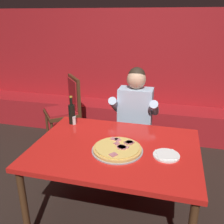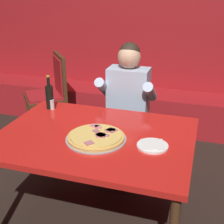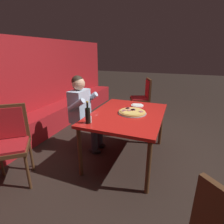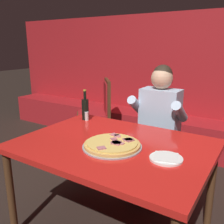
{
  "view_description": "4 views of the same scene",
  "coord_description": "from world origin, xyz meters",
  "views": [
    {
      "loc": [
        0.44,
        -1.81,
        1.8
      ],
      "look_at": [
        -0.12,
        0.34,
        0.93
      ],
      "focal_mm": 40.0,
      "sensor_mm": 36.0,
      "label": 1
    },
    {
      "loc": [
        0.71,
        -1.87,
        1.77
      ],
      "look_at": [
        0.09,
        0.14,
        0.89
      ],
      "focal_mm": 50.0,
      "sensor_mm": 36.0,
      "label": 2
    },
    {
      "loc": [
        -2.37,
        -0.67,
        1.64
      ],
      "look_at": [
        -0.12,
        0.2,
        0.79
      ],
      "focal_mm": 28.0,
      "sensor_mm": 36.0,
      "label": 3
    },
    {
      "loc": [
        0.91,
        -1.45,
        1.46
      ],
      "look_at": [
        -0.13,
        0.18,
        0.93
      ],
      "focal_mm": 40.0,
      "sensor_mm": 36.0,
      "label": 4
    }
  ],
  "objects": [
    {
      "name": "plate_white_paper",
      "position": [
        0.43,
        -0.05,
        0.77
      ],
      "size": [
        0.21,
        0.21,
        0.02
      ],
      "color": "white",
      "rests_on": "main_dining_table"
    },
    {
      "name": "beer_bottle",
      "position": [
        -0.54,
        0.36,
        0.87
      ],
      "size": [
        0.07,
        0.07,
        0.29
      ],
      "color": "black",
      "rests_on": "main_dining_table"
    },
    {
      "name": "diner_seated_blue_shirt",
      "position": [
        0.03,
        0.75,
        0.71
      ],
      "size": [
        0.53,
        0.53,
        1.27
      ],
      "color": "black",
      "rests_on": "ground_plane"
    },
    {
      "name": "dining_chair_by_booth",
      "position": [
        1.83,
        0.13,
        0.59
      ],
      "size": [
        0.57,
        0.57,
        1.01
      ],
      "color": "#4C2D19",
      "rests_on": "ground_plane"
    },
    {
      "name": "shaker_red_pepper_flakes",
      "position": [
        -0.52,
        0.35,
        0.8
      ],
      "size": [
        0.04,
        0.04,
        0.09
      ],
      "color": "silver",
      "rests_on": "main_dining_table"
    },
    {
      "name": "pizza",
      "position": [
        0.03,
        -0.07,
        0.78
      ],
      "size": [
        0.42,
        0.42,
        0.05
      ],
      "color": "#9E9EA3",
      "rests_on": "main_dining_table"
    },
    {
      "name": "booth_wall_panel",
      "position": [
        0.0,
        2.18,
        0.95
      ],
      "size": [
        6.8,
        0.16,
        1.9
      ],
      "primitive_type": "cube",
      "color": "#A3191E",
      "rests_on": "ground_plane"
    },
    {
      "name": "ground_plane",
      "position": [
        0.0,
        0.0,
        0.0
      ],
      "size": [
        24.0,
        24.0,
        0.0
      ],
      "primitive_type": "plane",
      "color": "black"
    },
    {
      "name": "shaker_parmesan",
      "position": [
        -0.53,
        0.36,
        0.8
      ],
      "size": [
        0.04,
        0.04,
        0.09
      ],
      "color": "silver",
      "rests_on": "main_dining_table"
    },
    {
      "name": "main_dining_table",
      "position": [
        0.0,
        0.0,
        0.69
      ],
      "size": [
        1.39,
        1.03,
        0.76
      ],
      "color": "#4C2D19",
      "rests_on": "ground_plane"
    },
    {
      "name": "booth_bench",
      "position": [
        0.0,
        1.86,
        0.23
      ],
      "size": [
        6.46,
        0.48,
        0.46
      ],
      "primitive_type": "cube",
      "color": "#A3191E",
      "rests_on": "ground_plane"
    },
    {
      "name": "dining_chair_far_right",
      "position": [
        -1.01,
        1.23,
        0.6
      ],
      "size": [
        0.62,
        0.62,
        1.01
      ],
      "color": "#4C2D19",
      "rests_on": "ground_plane"
    }
  ]
}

